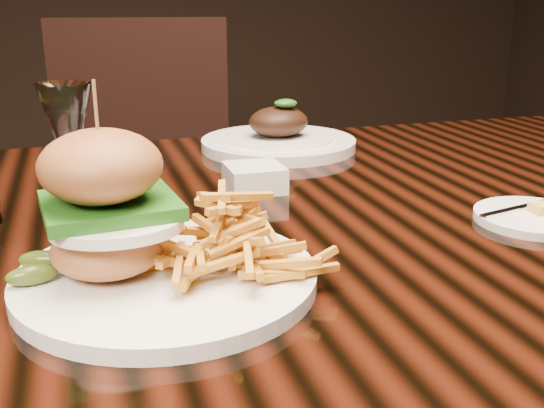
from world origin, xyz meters
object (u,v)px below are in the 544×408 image
object	(u,v)px
wine_glass	(67,123)
far_dish	(278,139)
burger_plate	(160,234)
dining_table	(261,268)
chair_far	(145,184)

from	to	relation	value
wine_glass	far_dish	distance (m)	0.46
burger_plate	far_dish	size ratio (longest dim) A/B	1.04
far_dish	burger_plate	bearing A→B (deg)	-118.64
dining_table	far_dish	bearing A→B (deg)	68.57
dining_table	burger_plate	bearing A→B (deg)	-129.26
wine_glass	chair_far	world-z (taller)	chair_far
dining_table	far_dish	distance (m)	0.35
chair_far	burger_plate	bearing A→B (deg)	-87.59
burger_plate	wine_glass	size ratio (longest dim) A/B	1.69
far_dish	chair_far	bearing A→B (deg)	107.11
wine_glass	chair_far	size ratio (longest dim) A/B	0.17
dining_table	wine_glass	size ratio (longest dim) A/B	9.79
burger_plate	dining_table	bearing A→B (deg)	56.71
wine_glass	chair_far	bearing A→B (deg)	79.47
dining_table	burger_plate	distance (m)	0.26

